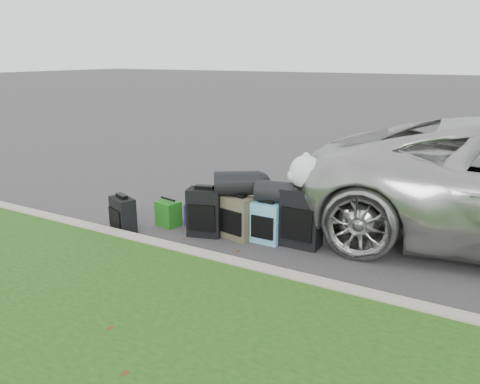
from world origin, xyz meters
The scene contains 12 objects.
ground centered at (0.00, 0.00, 0.00)m, with size 120.00×120.00×0.00m, color #383535.
curb centered at (0.00, -1.00, 0.07)m, with size 120.00×0.18×0.15m, color #9E937F.
suitcase_small_black centered at (-1.44, -0.69, 0.25)m, with size 0.40×0.22×0.50m, color black.
suitcase_large_black_left centered at (-0.41, -0.21, 0.32)m, with size 0.45×0.27×0.65m, color black.
suitcase_olive centered at (0.02, -0.08, 0.29)m, with size 0.42×0.26×0.58m, color #413C2A.
suitcase_teal centered at (0.42, -0.02, 0.27)m, with size 0.38×0.22×0.54m, color teal.
suitcase_large_black_right centered at (0.86, 0.09, 0.37)m, with size 0.50×0.30×0.75m, color black.
tote_green centered at (-1.08, -0.15, 0.18)m, with size 0.31×0.25×0.36m, color #1D6716.
tote_navy centered at (-0.78, 0.09, 0.15)m, with size 0.28×0.22×0.30m, color navy.
duffel_left centered at (-0.02, -0.02, 0.74)m, with size 0.32×0.32×0.60m, color black.
duffel_right centered at (0.50, 0.06, 0.68)m, with size 0.28×0.28×0.50m, color black.
trash_bag centered at (0.86, 0.16, 0.95)m, with size 0.41×0.41×0.41m, color white.
Camera 1 is at (2.94, -5.15, 2.35)m, focal length 35.00 mm.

